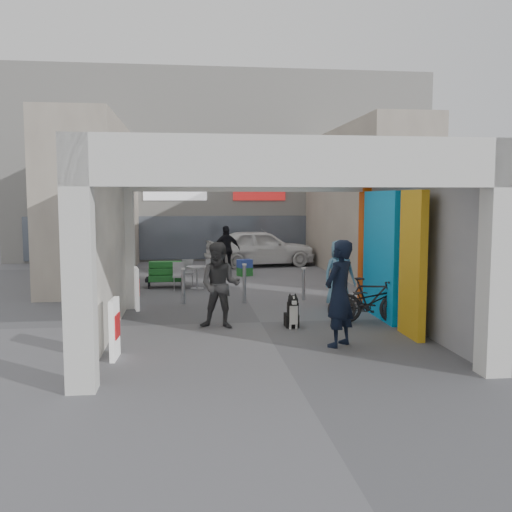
{
  "coord_description": "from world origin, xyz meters",
  "views": [
    {
      "loc": [
        -1.55,
        -11.88,
        2.65
      ],
      "look_at": [
        0.02,
        1.0,
        1.33
      ],
      "focal_mm": 40.0,
      "sensor_mm": 36.0,
      "label": 1
    }
  ],
  "objects": [
    {
      "name": "advert_board_near",
      "position": [
        -2.75,
        -2.45,
        0.51
      ],
      "size": [
        0.13,
        0.55,
        1.0
      ],
      "rotation": [
        0.0,
        0.0,
        -0.06
      ],
      "color": "white",
      "rests_on": "ground"
    },
    {
      "name": "man_back_turned",
      "position": [
        -0.89,
        -0.41,
        0.88
      ],
      "size": [
        0.99,
        0.86,
        1.76
      ],
      "primitive_type": "imported",
      "rotation": [
        0.0,
        0.0,
        -0.25
      ],
      "color": "#3D3D40",
      "rests_on": "ground"
    },
    {
      "name": "border_collie",
      "position": [
        0.58,
        -0.56,
        0.29
      ],
      "size": [
        0.27,
        0.52,
        0.72
      ],
      "rotation": [
        0.0,
        0.0,
        -0.0
      ],
      "color": "black",
      "rests_on": "ground"
    },
    {
      "name": "cafe_set",
      "position": [
        -1.37,
        4.98,
        0.28
      ],
      "size": [
        1.31,
        1.06,
        0.79
      ],
      "rotation": [
        0.0,
        0.0,
        0.25
      ],
      "color": "#A5A4AA",
      "rests_on": "ground"
    },
    {
      "name": "arcade_canopy",
      "position": [
        0.54,
        -0.82,
        2.3
      ],
      "size": [
        6.4,
        6.45,
        6.4
      ],
      "color": "silver",
      "rests_on": "ground"
    },
    {
      "name": "bollard_left",
      "position": [
        -1.65,
        2.31,
        0.45
      ],
      "size": [
        0.09,
        0.09,
        0.89
      ],
      "primitive_type": "cylinder",
      "color": "#97999F",
      "rests_on": "ground"
    },
    {
      "name": "white_van",
      "position": [
        1.3,
        10.09,
        0.72
      ],
      "size": [
        4.45,
        2.35,
        1.44
      ],
      "primitive_type": "imported",
      "rotation": [
        0.0,
        0.0,
        1.73
      ],
      "color": "white",
      "rests_on": "ground"
    },
    {
      "name": "produce_stand",
      "position": [
        -2.2,
        5.12,
        0.3
      ],
      "size": [
        1.15,
        0.62,
        0.76
      ],
      "rotation": [
        0.0,
        0.0,
        -0.32
      ],
      "color": "black",
      "rests_on": "ground"
    },
    {
      "name": "man_elderly",
      "position": [
        2.13,
        1.5,
        0.82
      ],
      "size": [
        0.88,
        0.65,
        1.64
      ],
      "primitive_type": "imported",
      "rotation": [
        0.0,
        0.0,
        0.17
      ],
      "color": "#5A8EB0",
      "rests_on": "ground"
    },
    {
      "name": "plaza_bldg_right",
      "position": [
        4.5,
        7.5,
        2.5
      ],
      "size": [
        2.0,
        9.0,
        5.0
      ],
      "primitive_type": "cube",
      "color": "#B2A794",
      "rests_on": "ground"
    },
    {
      "name": "crate_stack",
      "position": [
        0.41,
        7.33,
        0.28
      ],
      "size": [
        0.55,
        0.49,
        0.56
      ],
      "rotation": [
        0.0,
        0.0,
        0.39
      ],
      "color": "#195A1D",
      "rests_on": "ground"
    },
    {
      "name": "advert_board_far",
      "position": [
        -2.75,
        1.77,
        0.51
      ],
      "size": [
        0.18,
        0.56,
        1.0
      ],
      "rotation": [
        0.0,
        0.0,
        0.17
      ],
      "color": "white",
      "rests_on": "ground"
    },
    {
      "name": "bollard_center",
      "position": [
        -0.11,
        2.33,
        0.49
      ],
      "size": [
        0.09,
        0.09,
        0.98
      ],
      "primitive_type": "cylinder",
      "color": "#97999F",
      "rests_on": "ground"
    },
    {
      "name": "plaza_bldg_left",
      "position": [
        -4.5,
        7.5,
        2.5
      ],
      "size": [
        2.0,
        9.0,
        5.0
      ],
      "primitive_type": "cube",
      "color": "#B2A794",
      "rests_on": "ground"
    },
    {
      "name": "man_with_dog",
      "position": [
        1.14,
        -2.11,
        0.96
      ],
      "size": [
        0.82,
        0.81,
        1.91
      ],
      "primitive_type": "imported",
      "rotation": [
        0.0,
        0.0,
        3.91
      ],
      "color": "black",
      "rests_on": "ground"
    },
    {
      "name": "man_crates",
      "position": [
        -0.16,
        8.07,
        0.84
      ],
      "size": [
        1.05,
        0.63,
        1.68
      ],
      "primitive_type": "imported",
      "rotation": [
        0.0,
        0.0,
        3.38
      ],
      "color": "black",
      "rests_on": "ground"
    },
    {
      "name": "bollard_right",
      "position": [
        1.47,
        2.6,
        0.41
      ],
      "size": [
        0.09,
        0.09,
        0.82
      ],
      "primitive_type": "cylinder",
      "color": "#97999F",
      "rests_on": "ground"
    },
    {
      "name": "far_building",
      "position": [
        -0.0,
        13.99,
        3.99
      ],
      "size": [
        18.0,
        4.08,
        8.0
      ],
      "color": "white",
      "rests_on": "ground"
    },
    {
      "name": "bicycle_rear",
      "position": [
        2.3,
        -0.38,
        0.49
      ],
      "size": [
        1.69,
        0.77,
        0.98
      ],
      "primitive_type": "imported",
      "rotation": [
        0.0,
        0.0,
        1.37
      ],
      "color": "black",
      "rests_on": "ground"
    },
    {
      "name": "ground",
      "position": [
        0.0,
        0.0,
        0.0
      ],
      "size": [
        90.0,
        90.0,
        0.0
      ],
      "primitive_type": "plane",
      "color": "#5D5C62",
      "rests_on": "ground"
    },
    {
      "name": "bicycle_front",
      "position": [
        2.27,
        -0.39,
        0.47
      ],
      "size": [
        1.84,
        0.82,
        0.93
      ],
      "primitive_type": "imported",
      "rotation": [
        0.0,
        0.0,
        1.46
      ],
      "color": "black",
      "rests_on": "ground"
    }
  ]
}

